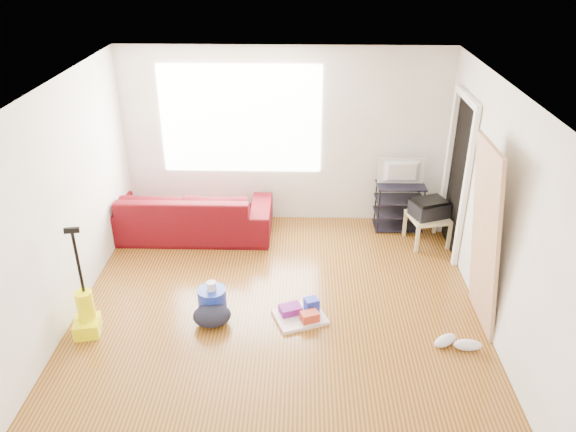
{
  "coord_description": "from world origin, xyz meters",
  "views": [
    {
      "loc": [
        0.25,
        -4.93,
        3.82
      ],
      "look_at": [
        0.1,
        0.6,
        0.99
      ],
      "focal_mm": 35.0,
      "sensor_mm": 36.0,
      "label": 1
    }
  ],
  "objects_px": {
    "tv_stand": "(399,206)",
    "cleaning_tray": "(301,314)",
    "backpack": "(213,324)",
    "vacuum": "(86,314)",
    "sofa": "(190,234)",
    "bucket": "(213,313)",
    "side_table": "(428,220)"
  },
  "relations": [
    {
      "from": "sofa",
      "to": "cleaning_tray",
      "type": "xyz_separation_m",
      "value": [
        1.58,
        -1.88,
        0.06
      ]
    },
    {
      "from": "side_table",
      "to": "backpack",
      "type": "distance_m",
      "value": 3.26
    },
    {
      "from": "backpack",
      "to": "vacuum",
      "type": "height_order",
      "value": "vacuum"
    },
    {
      "from": "bucket",
      "to": "vacuum",
      "type": "height_order",
      "value": "vacuum"
    },
    {
      "from": "cleaning_tray",
      "to": "vacuum",
      "type": "xyz_separation_m",
      "value": [
        -2.26,
        -0.29,
        0.17
      ]
    },
    {
      "from": "cleaning_tray",
      "to": "backpack",
      "type": "height_order",
      "value": "cleaning_tray"
    },
    {
      "from": "bucket",
      "to": "tv_stand",
      "type": "bearing_deg",
      "value": 41.66
    },
    {
      "from": "bucket",
      "to": "cleaning_tray",
      "type": "height_order",
      "value": "cleaning_tray"
    },
    {
      "from": "backpack",
      "to": "vacuum",
      "type": "xyz_separation_m",
      "value": [
        -1.3,
        -0.16,
        0.23
      ]
    },
    {
      "from": "sofa",
      "to": "cleaning_tray",
      "type": "relative_size",
      "value": 3.56
    },
    {
      "from": "cleaning_tray",
      "to": "backpack",
      "type": "distance_m",
      "value": 0.98
    },
    {
      "from": "vacuum",
      "to": "cleaning_tray",
      "type": "bearing_deg",
      "value": -4.21
    },
    {
      "from": "backpack",
      "to": "vacuum",
      "type": "distance_m",
      "value": 1.33
    },
    {
      "from": "vacuum",
      "to": "bucket",
      "type": "bearing_deg",
      "value": 3.91
    },
    {
      "from": "side_table",
      "to": "tv_stand",
      "type": "bearing_deg",
      "value": 128.69
    },
    {
      "from": "tv_stand",
      "to": "side_table",
      "type": "distance_m",
      "value": 0.53
    },
    {
      "from": "side_table",
      "to": "cleaning_tray",
      "type": "relative_size",
      "value": 0.91
    },
    {
      "from": "tv_stand",
      "to": "side_table",
      "type": "height_order",
      "value": "tv_stand"
    },
    {
      "from": "tv_stand",
      "to": "cleaning_tray",
      "type": "bearing_deg",
      "value": -123.89
    },
    {
      "from": "bucket",
      "to": "vacuum",
      "type": "relative_size",
      "value": 0.26
    },
    {
      "from": "tv_stand",
      "to": "vacuum",
      "type": "distance_m",
      "value": 4.37
    },
    {
      "from": "sofa",
      "to": "tv_stand",
      "type": "relative_size",
      "value": 3.38
    },
    {
      "from": "tv_stand",
      "to": "vacuum",
      "type": "relative_size",
      "value": 0.55
    },
    {
      "from": "bucket",
      "to": "side_table",
      "type": "bearing_deg",
      "value": 32.1
    },
    {
      "from": "cleaning_tray",
      "to": "vacuum",
      "type": "relative_size",
      "value": 0.53
    },
    {
      "from": "tv_stand",
      "to": "backpack",
      "type": "xyz_separation_m",
      "value": [
        -2.33,
        -2.28,
        -0.34
      ]
    },
    {
      "from": "sofa",
      "to": "vacuum",
      "type": "relative_size",
      "value": 1.87
    },
    {
      "from": "cleaning_tray",
      "to": "backpack",
      "type": "xyz_separation_m",
      "value": [
        -0.96,
        -0.13,
        -0.06
      ]
    },
    {
      "from": "sofa",
      "to": "tv_stand",
      "type": "xyz_separation_m",
      "value": [
        2.94,
        0.27,
        0.34
      ]
    },
    {
      "from": "bucket",
      "to": "backpack",
      "type": "relative_size",
      "value": 0.76
    },
    {
      "from": "vacuum",
      "to": "tv_stand",
      "type": "bearing_deg",
      "value": 22.43
    },
    {
      "from": "tv_stand",
      "to": "bucket",
      "type": "distance_m",
      "value": 3.16
    }
  ]
}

